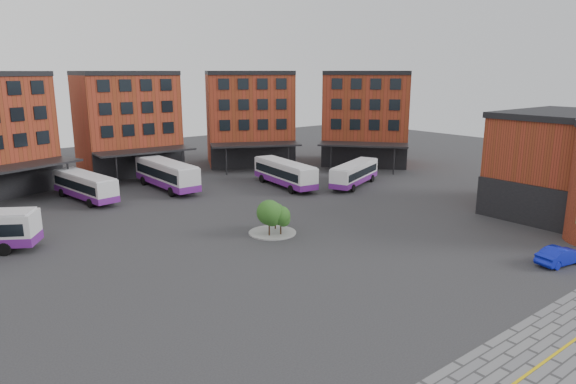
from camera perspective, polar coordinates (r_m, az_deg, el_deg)
ground at (r=37.91m, az=6.88°, el=-9.54°), size 160.00×160.00×0.00m
yellow_line at (r=32.51m, az=28.10°, el=-15.17°), size 26.00×0.15×0.02m
main_building at (r=66.18m, az=-20.56°, el=6.06°), size 94.14×42.48×14.60m
tree_island at (r=46.72m, az=-1.56°, el=-2.65°), size 4.40×4.40×3.41m
bus_c at (r=63.56m, az=-21.63°, el=0.63°), size 4.13×11.37×3.13m
bus_d at (r=66.45m, az=-13.35°, el=1.95°), size 3.22×12.63×3.56m
bus_e at (r=66.01m, az=-0.38°, el=2.10°), size 4.13×11.88×3.28m
bus_f at (r=67.12m, az=7.40°, el=2.05°), size 10.80×6.30×3.00m
blue_car at (r=45.26m, az=28.04°, el=-6.25°), size 4.54×2.25×1.43m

